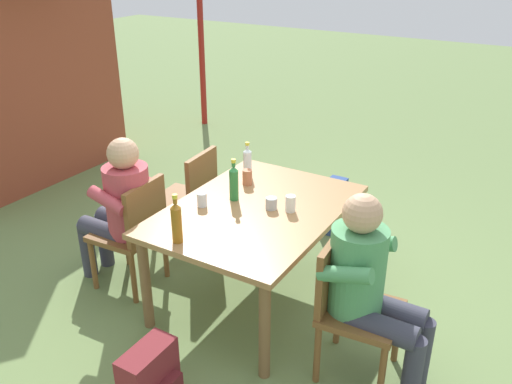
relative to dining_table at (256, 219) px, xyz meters
name	(u,v)px	position (x,y,z in m)	size (l,w,h in m)	color
ground_plane	(256,296)	(0.00, 0.00, -0.65)	(24.00, 24.00, 0.00)	#6B844C
dining_table	(256,219)	(0.00, 0.00, 0.00)	(1.48, 1.07, 0.73)	#A37547
chair_far_left	(135,229)	(-0.33, 0.83, -0.16)	(0.46, 0.46, 0.87)	brown
chair_near_left	(349,301)	(-0.34, -0.83, -0.16)	(0.48, 0.48, 0.87)	brown
chair_far_right	(191,195)	(0.34, 0.83, -0.16)	(0.47, 0.47, 0.87)	brown
person_in_white_shirt	(121,205)	(-0.33, 0.94, 0.01)	(0.47, 0.61, 1.18)	#B7424C
person_in_plaid_shirt	(370,282)	(-0.33, -0.94, 0.01)	(0.47, 0.61, 1.18)	#4C935B
bottle_green	(234,182)	(0.03, 0.20, 0.22)	(0.06, 0.06, 0.31)	#287A38
bottle_clear	(247,161)	(0.45, 0.35, 0.20)	(0.06, 0.06, 0.27)	white
bottle_amber	(177,222)	(-0.63, 0.17, 0.22)	(0.06, 0.06, 0.32)	#996019
cup_glass	(202,200)	(-0.17, 0.33, 0.13)	(0.07, 0.07, 0.10)	silver
cup_white	(290,204)	(0.08, -0.22, 0.14)	(0.07, 0.07, 0.11)	white
cup_steel	(271,203)	(0.04, -0.10, 0.13)	(0.08, 0.08, 0.08)	#B2B7BC
cup_terracotta	(247,177)	(0.30, 0.26, 0.14)	(0.07, 0.07, 0.12)	#BC6B47
backpack_by_near_side	(151,380)	(-1.19, -0.04, -0.45)	(0.34, 0.23, 0.40)	maroon
backpack_by_far_side	(334,207)	(1.25, -0.07, -0.43)	(0.30, 0.22, 0.46)	#2D4784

